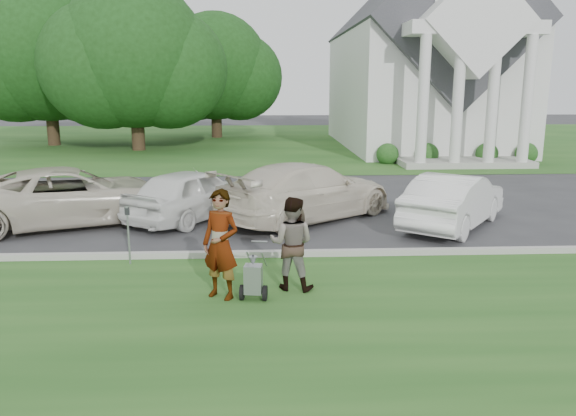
{
  "coord_description": "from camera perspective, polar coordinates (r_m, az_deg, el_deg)",
  "views": [
    {
      "loc": [
        -0.69,
        -11.64,
        3.84
      ],
      "look_at": [
        -0.15,
        0.0,
        1.26
      ],
      "focal_mm": 35.0,
      "sensor_mm": 36.0,
      "label": 1
    }
  ],
  "objects": [
    {
      "name": "tree_left",
      "position": [
        34.44,
        -15.4,
        14.16
      ],
      "size": [
        10.63,
        8.4,
        9.71
      ],
      "color": "#332316",
      "rests_on": "ground"
    },
    {
      "name": "ground",
      "position": [
        12.28,
        0.69,
        -5.75
      ],
      "size": [
        120.0,
        120.0,
        0.0
      ],
      "primitive_type": "plane",
      "color": "#333335",
      "rests_on": "ground"
    },
    {
      "name": "person_left",
      "position": [
        10.19,
        -6.85,
        -3.78
      ],
      "size": [
        0.88,
        0.78,
        2.01
      ],
      "primitive_type": "imported",
      "rotation": [
        0.0,
        0.0,
        -0.52
      ],
      "color": "#999999",
      "rests_on": "ground"
    },
    {
      "name": "parking_meter_near",
      "position": [
        12.52,
        -15.93,
        -1.99
      ],
      "size": [
        0.09,
        0.08,
        1.29
      ],
      "color": "#919499",
      "rests_on": "ground"
    },
    {
      "name": "car_a",
      "position": [
        16.7,
        -21.15,
        1.14
      ],
      "size": [
        6.34,
        4.6,
        1.6
      ],
      "primitive_type": "imported",
      "rotation": [
        0.0,
        0.0,
        1.95
      ],
      "color": "beige",
      "rests_on": "ground"
    },
    {
      "name": "striping_cart",
      "position": [
        10.22,
        -3.53,
        -7.3
      ],
      "size": [
        0.53,
        1.01,
        0.9
      ],
      "rotation": [
        0.0,
        0.0,
        -0.14
      ],
      "color": "black",
      "rests_on": "ground"
    },
    {
      "name": "grass_strip",
      "position": [
        9.48,
        1.77,
        -11.39
      ],
      "size": [
        80.0,
        7.0,
        0.01
      ],
      "primitive_type": "cube",
      "color": "#204D1A",
      "rests_on": "ground"
    },
    {
      "name": "car_c",
      "position": [
        16.15,
        1.94,
        1.71
      ],
      "size": [
        5.86,
        5.42,
        1.65
      ],
      "primitive_type": "imported",
      "rotation": [
        0.0,
        0.0,
        2.26
      ],
      "color": "beige",
      "rests_on": "ground"
    },
    {
      "name": "car_d",
      "position": [
        15.95,
        16.5,
        0.74
      ],
      "size": [
        3.93,
        4.51,
        1.47
      ],
      "primitive_type": "imported",
      "rotation": [
        0.0,
        0.0,
        2.5
      ],
      "color": "white",
      "rests_on": "ground"
    },
    {
      "name": "tree_back",
      "position": [
        41.77,
        -7.42,
        13.6
      ],
      "size": [
        9.61,
        7.6,
        8.89
      ],
      "color": "#332316",
      "rests_on": "ground"
    },
    {
      "name": "car_b",
      "position": [
        16.36,
        -9.69,
        1.43
      ],
      "size": [
        3.92,
        4.69,
        1.51
      ],
      "primitive_type": "imported",
      "rotation": [
        0.0,
        0.0,
        2.56
      ],
      "color": "white",
      "rests_on": "ground"
    },
    {
      "name": "church",
      "position": [
        36.14,
        13.4,
        15.48
      ],
      "size": [
        9.19,
        19.0,
        24.1
      ],
      "color": "white",
      "rests_on": "ground"
    },
    {
      "name": "tree_far",
      "position": [
        39.03,
        -23.37,
        14.22
      ],
      "size": [
        11.64,
        9.2,
        10.73
      ],
      "color": "#332316",
      "rests_on": "ground"
    },
    {
      "name": "church_lawn",
      "position": [
        38.84,
        -1.63,
        6.81
      ],
      "size": [
        80.0,
        30.0,
        0.01
      ],
      "primitive_type": "cube",
      "color": "#204D1A",
      "rests_on": "ground"
    },
    {
      "name": "person_right",
      "position": [
        10.59,
        0.37,
        -3.69
      ],
      "size": [
        1.02,
        0.89,
        1.79
      ],
      "primitive_type": "imported",
      "rotation": [
        0.0,
        0.0,
        2.87
      ],
      "color": "#999999",
      "rests_on": "ground"
    },
    {
      "name": "curb",
      "position": [
        12.78,
        0.55,
        -4.66
      ],
      "size": [
        80.0,
        0.18,
        0.15
      ],
      "primitive_type": "cube",
      "color": "#9E9E93",
      "rests_on": "ground"
    }
  ]
}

